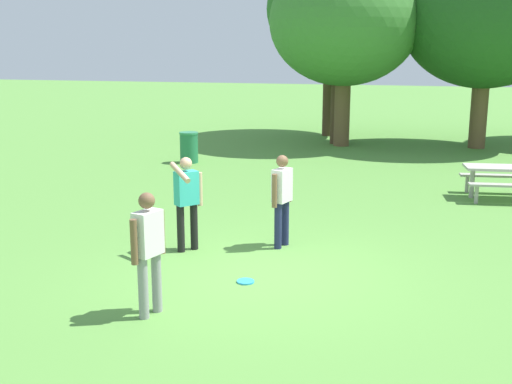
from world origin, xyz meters
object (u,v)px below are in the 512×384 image
at_px(person_bystander, 187,197).
at_px(tree_tall_left, 332,10).
at_px(frisbee, 246,281).
at_px(tree_slender_mid, 486,17).
at_px(trash_can_beside_table, 189,147).
at_px(person_thrower, 282,195).
at_px(picnic_table_near, 502,175).
at_px(tree_far_right, 345,22).
at_px(tree_broad_center, 340,24).
at_px(person_catcher, 148,246).

xyz_separation_m(person_bystander, tree_tall_left, (-0.77, 16.06, 4.10)).
distance_m(person_bystander, frisbee, 2.07).
height_order(person_bystander, tree_slender_mid, tree_slender_mid).
xyz_separation_m(frisbee, trash_can_beside_table, (-5.05, 9.32, 0.47)).
height_order(person_thrower, tree_slender_mid, tree_slender_mid).
distance_m(picnic_table_near, tree_tall_left, 12.70).
relative_size(tree_far_right, tree_slender_mid, 0.95).
distance_m(trash_can_beside_table, tree_broad_center, 7.76).
relative_size(person_thrower, tree_far_right, 0.24).
distance_m(frisbee, picnic_table_near, 8.09).
bearing_deg(tree_tall_left, frisbee, -82.68).
height_order(frisbee, trash_can_beside_table, trash_can_beside_table).
bearing_deg(person_bystander, picnic_table_near, 47.60).
relative_size(frisbee, tree_far_right, 0.04).
height_order(person_catcher, tree_far_right, tree_far_right).
bearing_deg(frisbee, person_thrower, 88.89).
relative_size(person_thrower, picnic_table_near, 0.86).
distance_m(frisbee, tree_far_right, 15.17).
xyz_separation_m(person_catcher, tree_far_right, (-0.39, 15.94, 3.51)).
height_order(person_thrower, trash_can_beside_table, person_thrower).
relative_size(trash_can_beside_table, tree_tall_left, 0.13).
bearing_deg(picnic_table_near, trash_can_beside_table, 165.79).
relative_size(person_catcher, picnic_table_near, 0.86).
bearing_deg(trash_can_beside_table, tree_far_right, 53.00).
distance_m(trash_can_beside_table, tree_tall_left, 9.55).
bearing_deg(person_thrower, trash_can_beside_table, 124.32).
bearing_deg(frisbee, picnic_table_near, 60.75).
relative_size(tree_broad_center, tree_far_right, 0.97).
relative_size(person_bystander, tree_far_right, 0.24).
distance_m(person_thrower, tree_slender_mid, 14.46).
bearing_deg(tree_far_right, frisbee, -85.30).
height_order(person_catcher, tree_broad_center, tree_broad_center).
bearing_deg(person_thrower, tree_broad_center, 96.40).
xyz_separation_m(person_catcher, picnic_table_near, (4.74, 8.53, -0.38)).
xyz_separation_m(picnic_table_near, tree_tall_left, (-6.15, 10.16, 4.50)).
bearing_deg(person_bystander, trash_can_beside_table, 113.83).
bearing_deg(person_bystander, person_catcher, -76.29).
distance_m(person_catcher, tree_far_right, 16.33).
bearing_deg(person_catcher, tree_far_right, 91.40).
bearing_deg(trash_can_beside_table, tree_broad_center, 57.23).
height_order(person_bystander, picnic_table_near, person_bystander).
distance_m(person_bystander, picnic_table_near, 8.00).
height_order(frisbee, picnic_table_near, picnic_table_near).
bearing_deg(person_catcher, person_bystander, 103.71).
bearing_deg(person_catcher, tree_slender_mid, 75.47).
height_order(person_bystander, tree_broad_center, tree_broad_center).
relative_size(person_catcher, tree_slender_mid, 0.23).
bearing_deg(person_catcher, picnic_table_near, 60.93).
xyz_separation_m(person_catcher, tree_tall_left, (-1.41, 18.70, 4.12)).
distance_m(picnic_table_near, tree_broad_center, 10.30).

